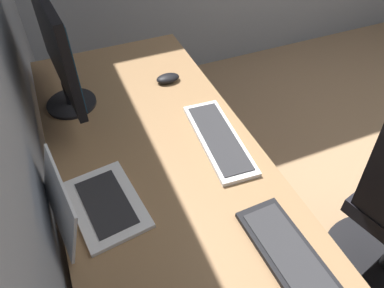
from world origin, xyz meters
name	(u,v)px	position (x,y,z in m)	size (l,w,h in m)	color
desk	(178,209)	(0.25, 1.59, 0.66)	(2.02, 0.72, 0.73)	#936D47
drawer_pedestal	(177,266)	(0.22, 1.61, 0.35)	(0.40, 0.51, 0.69)	#936D47
monitor_primary	(56,46)	(0.86, 1.82, 1.00)	(0.55, 0.20, 0.47)	black
laptop_left	(88,203)	(0.30, 1.85, 0.78)	(0.33, 0.29, 0.20)	white
keyboard_main	(296,264)	(-0.09, 1.37, 0.74)	(0.42, 0.15, 0.02)	black
keyboard_spare	(219,139)	(0.44, 1.35, 0.74)	(0.43, 0.17, 0.02)	silver
mouse_main	(168,78)	(0.87, 1.40, 0.75)	(0.06, 0.10, 0.03)	black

